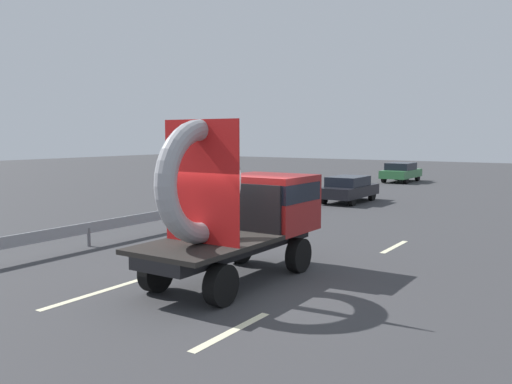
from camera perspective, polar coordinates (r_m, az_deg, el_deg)
name	(u,v)px	position (r m, az deg, el deg)	size (l,w,h in m)	color
ground_plane	(238,284)	(11.87, -1.94, -9.81)	(120.00, 120.00, 0.00)	#38383A
flatbed_truck	(244,208)	(12.14, -1.29, -1.68)	(2.02, 4.86, 3.58)	black
distant_sedan	(348,188)	(26.40, 9.89, 0.39)	(1.68, 3.91, 1.28)	black
guardrail	(136,220)	(17.61, -12.80, -2.97)	(0.10, 14.99, 0.71)	gray
lane_dash_left_near	(98,293)	(11.69, -16.64, -10.30)	(2.79, 0.16, 0.01)	beige
lane_dash_left_far	(295,232)	(18.09, 4.24, -4.29)	(2.95, 0.16, 0.01)	beige
lane_dash_right_near	(232,331)	(9.15, -2.59, -14.69)	(2.11, 0.16, 0.01)	beige
lane_dash_right_far	(394,247)	(16.17, 14.63, -5.71)	(2.04, 0.16, 0.01)	beige
oncoming_car	(401,172)	(38.96, 15.30, 2.13)	(1.78, 4.16, 1.36)	black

